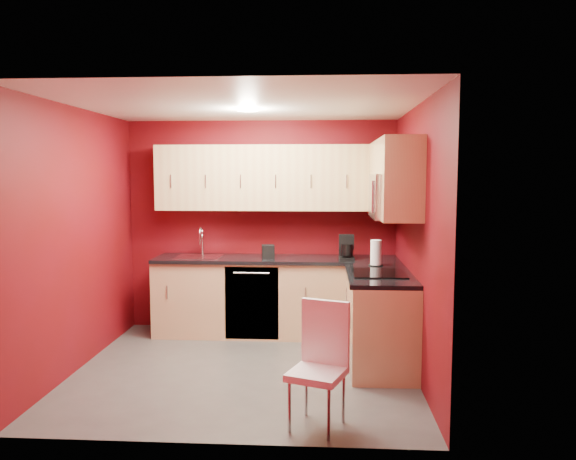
# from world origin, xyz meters

# --- Properties ---
(floor) EXTENTS (3.20, 3.20, 0.00)m
(floor) POSITION_xyz_m (0.00, 0.00, 0.00)
(floor) COLOR #494644
(floor) RESTS_ON ground
(ceiling) EXTENTS (3.20, 3.20, 0.00)m
(ceiling) POSITION_xyz_m (0.00, 0.00, 2.50)
(ceiling) COLOR white
(ceiling) RESTS_ON wall_back
(wall_back) EXTENTS (3.20, 0.00, 3.20)m
(wall_back) POSITION_xyz_m (0.00, 1.50, 1.25)
(wall_back) COLOR #600914
(wall_back) RESTS_ON floor
(wall_front) EXTENTS (3.20, 0.00, 3.20)m
(wall_front) POSITION_xyz_m (0.00, -1.50, 1.25)
(wall_front) COLOR #600914
(wall_front) RESTS_ON floor
(wall_left) EXTENTS (0.00, 3.00, 3.00)m
(wall_left) POSITION_xyz_m (-1.60, 0.00, 1.25)
(wall_left) COLOR #600914
(wall_left) RESTS_ON floor
(wall_right) EXTENTS (0.00, 3.00, 3.00)m
(wall_right) POSITION_xyz_m (1.60, 0.00, 1.25)
(wall_right) COLOR #600914
(wall_right) RESTS_ON floor
(base_cabinets_back) EXTENTS (2.80, 0.60, 0.87)m
(base_cabinets_back) POSITION_xyz_m (0.20, 1.20, 0.43)
(base_cabinets_back) COLOR tan
(base_cabinets_back) RESTS_ON floor
(base_cabinets_right) EXTENTS (0.60, 1.30, 0.87)m
(base_cabinets_right) POSITION_xyz_m (1.30, 0.25, 0.43)
(base_cabinets_right) COLOR tan
(base_cabinets_right) RESTS_ON floor
(countertop_back) EXTENTS (2.80, 0.63, 0.04)m
(countertop_back) POSITION_xyz_m (0.20, 1.19, 0.89)
(countertop_back) COLOR black
(countertop_back) RESTS_ON base_cabinets_back
(countertop_right) EXTENTS (0.63, 1.27, 0.04)m
(countertop_right) POSITION_xyz_m (1.29, 0.23, 0.89)
(countertop_right) COLOR black
(countertop_right) RESTS_ON base_cabinets_right
(upper_cabinets_back) EXTENTS (2.80, 0.35, 0.75)m
(upper_cabinets_back) POSITION_xyz_m (0.20, 1.32, 1.83)
(upper_cabinets_back) COLOR #DCBE7D
(upper_cabinets_back) RESTS_ON wall_back
(upper_cabinets_right) EXTENTS (0.35, 1.55, 0.75)m
(upper_cabinets_right) POSITION_xyz_m (1.42, 0.44, 1.89)
(upper_cabinets_right) COLOR #DCBE7D
(upper_cabinets_right) RESTS_ON wall_right
(microwave) EXTENTS (0.42, 0.76, 0.42)m
(microwave) POSITION_xyz_m (1.39, 0.20, 1.66)
(microwave) COLOR silver
(microwave) RESTS_ON upper_cabinets_right
(cooktop) EXTENTS (0.50, 0.55, 0.01)m
(cooktop) POSITION_xyz_m (1.28, 0.20, 0.92)
(cooktop) COLOR black
(cooktop) RESTS_ON countertop_right
(sink) EXTENTS (0.52, 0.42, 0.35)m
(sink) POSITION_xyz_m (-0.70, 1.20, 0.94)
(sink) COLOR silver
(sink) RESTS_ON countertop_back
(dishwasher_front) EXTENTS (0.60, 0.02, 0.82)m
(dishwasher_front) POSITION_xyz_m (-0.05, 0.91, 0.43)
(dishwasher_front) COLOR black
(dishwasher_front) RESTS_ON base_cabinets_back
(downlight) EXTENTS (0.20, 0.20, 0.01)m
(downlight) POSITION_xyz_m (0.00, 0.30, 2.48)
(downlight) COLOR white
(downlight) RESTS_ON ceiling
(coffee_maker) EXTENTS (0.18, 0.23, 0.28)m
(coffee_maker) POSITION_xyz_m (1.01, 1.09, 1.05)
(coffee_maker) COLOR black
(coffee_maker) RESTS_ON countertop_back
(napkin_holder) EXTENTS (0.16, 0.16, 0.15)m
(napkin_holder) POSITION_xyz_m (0.11, 1.14, 0.99)
(napkin_holder) COLOR black
(napkin_holder) RESTS_ON countertop_back
(paper_towel) EXTENTS (0.20, 0.20, 0.27)m
(paper_towel) POSITION_xyz_m (1.29, 0.68, 1.04)
(paper_towel) COLOR white
(paper_towel) RESTS_ON countertop_right
(dining_chair) EXTENTS (0.49, 0.50, 0.92)m
(dining_chair) POSITION_xyz_m (0.70, -1.20, 0.46)
(dining_chair) COLOR white
(dining_chair) RESTS_ON floor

